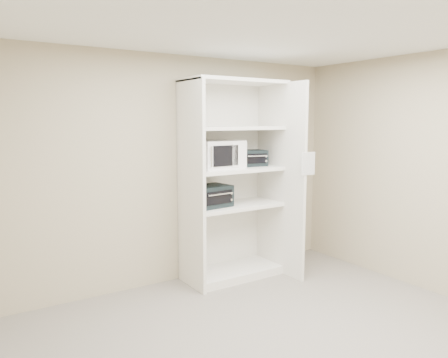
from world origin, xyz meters
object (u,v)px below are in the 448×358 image
microwave (218,154)px  toaster_oven_upper (251,158)px  toaster_oven_lower (210,196)px  shelving_unit (236,187)px

microwave → toaster_oven_upper: bearing=-2.8°
microwave → toaster_oven_lower: (-0.13, -0.03, -0.49)m
shelving_unit → toaster_oven_upper: shelving_unit is taller
shelving_unit → microwave: 0.47m
toaster_oven_upper → toaster_oven_lower: size_ratio=0.76×
microwave → toaster_oven_upper: microwave is taller
microwave → toaster_oven_lower: microwave is taller
shelving_unit → microwave: (-0.24, 0.05, 0.41)m
toaster_oven_lower → microwave: bearing=7.3°
shelving_unit → toaster_oven_lower: 0.38m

